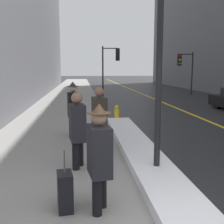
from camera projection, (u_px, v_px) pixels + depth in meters
name	position (u px, v px, depth m)	size (l,w,h in m)	color
sidewalk_slab	(68.00, 102.00, 17.87)	(4.00, 80.00, 0.01)	gray
road_centre_stripe	(160.00, 101.00, 18.52)	(0.16, 80.00, 0.00)	gold
snow_bank_curb	(138.00, 149.00, 7.15)	(0.87, 8.15, 0.20)	white
lamp_post	(160.00, 12.00, 5.19)	(0.28, 0.28, 5.35)	black
traffic_light_near	(112.00, 61.00, 20.72)	(1.31, 0.33, 3.75)	black
traffic_light_far	(184.00, 64.00, 22.23)	(1.31, 0.32, 3.41)	black
pedestrian_nearside	(99.00, 154.00, 4.11)	(0.36, 0.73, 1.64)	black
pedestrian_trailing	(77.00, 127.00, 5.96)	(0.38, 0.57, 1.65)	black
pedestrian_in_glasses	(99.00, 116.00, 7.23)	(0.39, 0.58, 1.67)	black
pedestrian_in_fedora	(73.00, 107.00, 8.77)	(0.38, 0.57, 1.74)	black
rolling_suitcase	(65.00, 192.00, 4.22)	(0.27, 0.39, 0.95)	black
fire_hydrant	(117.00, 114.00, 11.20)	(0.20, 0.20, 0.70)	gold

